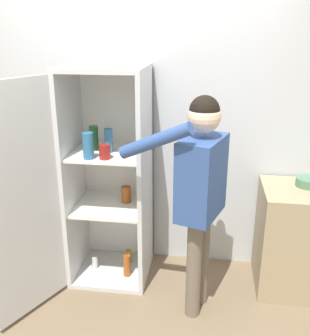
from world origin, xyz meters
name	(u,v)px	position (x,y,z in m)	size (l,w,h in m)	color
ground_plane	(116,322)	(0.00, 0.00, 0.00)	(12.00, 12.00, 0.00)	#7A664C
wall_back	(138,124)	(0.00, 0.98, 1.27)	(7.00, 0.06, 2.55)	silver
refrigerator	(93,181)	(-0.29, 0.54, 0.90)	(0.96, 1.18, 1.80)	silver
person	(200,182)	(0.57, 0.26, 1.05)	(0.75, 0.55, 1.66)	#726656
counter	(307,240)	(1.45, 0.65, 0.44)	(0.78, 0.57, 0.88)	tan
bowl	(308,182)	(1.41, 0.72, 0.91)	(0.19, 0.19, 0.07)	#517F5B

